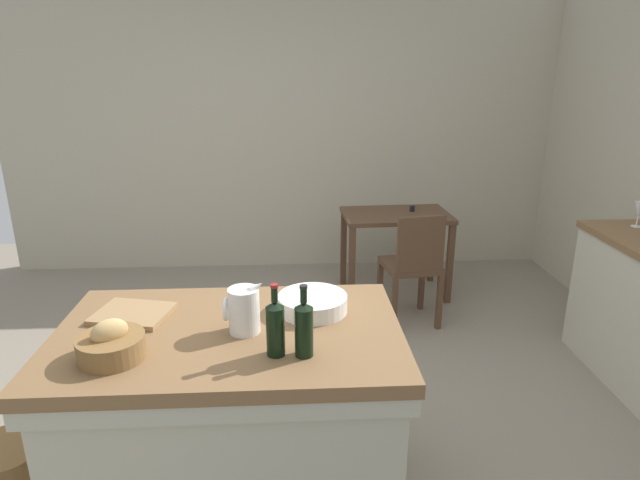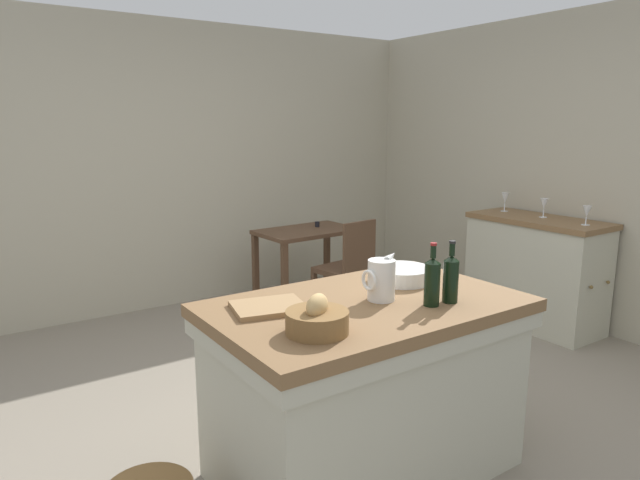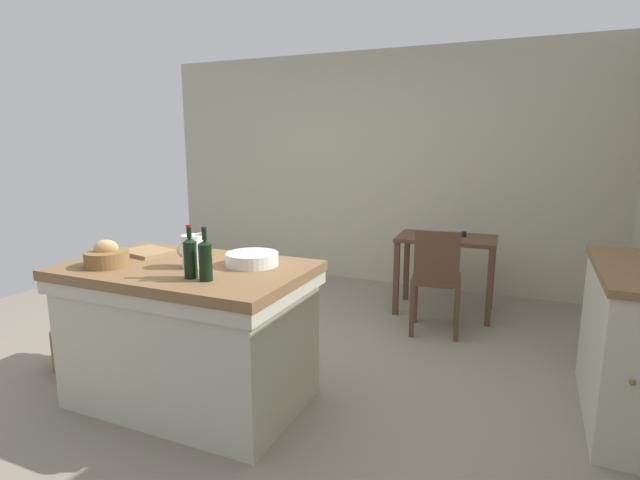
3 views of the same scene
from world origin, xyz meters
The scene contains 13 objects.
ground_plane centered at (0.00, 0.00, 0.00)m, with size 6.76×6.76×0.00m, color gray.
wall_back centered at (0.00, 2.60, 1.30)m, with size 5.32×0.12×2.60m, color #B2AA93.
island_table centered at (-0.24, -0.54, 0.47)m, with size 1.47×0.91×0.88m.
side_cabinet centered at (2.26, 0.29, 0.46)m, with size 0.52×1.14×0.92m.
writing_desk centered at (0.93, 1.78, 0.62)m, with size 0.92×0.60×0.79m.
wooden_chair centered at (0.96, 1.17, 0.50)m, with size 0.45×0.45×0.91m.
pitcher centered at (-0.17, -0.55, 0.98)m, with size 0.17×0.13×0.24m.
wash_bowl centered at (0.12, -0.37, 0.91)m, with size 0.32×0.32×0.08m, color white.
bread_basket centered at (-0.66, -0.74, 0.93)m, with size 0.25×0.25×0.16m.
cutting_board centered at (-0.68, -0.38, 0.89)m, with size 0.32×0.25×0.02m, color #99754C.
wine_bottle_dark centered at (0.07, -0.76, 1.00)m, with size 0.07×0.07×0.29m.
wine_bottle_amber centered at (-0.04, -0.75, 1.00)m, with size 0.07×0.07×0.29m.
wicker_hamper centered at (-1.29, -0.48, 0.14)m, with size 0.35×0.35×0.29m, color brown.
Camera 3 is at (1.64, -2.84, 1.60)m, focal length 27.49 mm.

